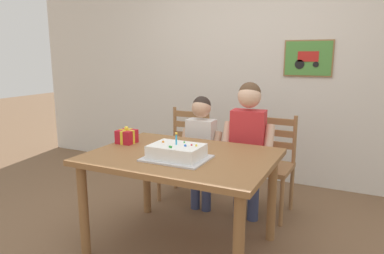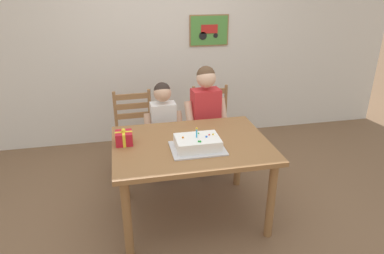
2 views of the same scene
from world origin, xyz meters
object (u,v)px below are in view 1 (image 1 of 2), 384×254
child_older (248,138)px  child_younger (201,142)px  chair_left (185,153)px  dining_table (182,167)px  birthday_cake (177,152)px  gift_box_red_large (127,136)px  chair_right (269,164)px

child_older → child_younger: bearing=180.0°
chair_left → child_younger: child_younger is taller
child_younger → dining_table: bearing=-77.5°
birthday_cake → child_older: child_older is taller
dining_table → birthday_cake: size_ratio=3.03×
child_younger → gift_box_red_large: bearing=-125.1°
birthday_cake → gift_box_red_large: size_ratio=3.01×
gift_box_red_large → chair_left: bearing=81.4°
birthday_cake → child_younger: size_ratio=0.40×
chair_right → child_younger: size_ratio=0.84×
dining_table → gift_box_red_large: 0.59m
gift_box_red_large → birthday_cake: bearing=-20.7°
dining_table → chair_right: (0.44, 0.92, -0.18)m
dining_table → child_younger: child_younger is taller
gift_box_red_large → child_older: 1.04m
gift_box_red_large → chair_right: (1.00, 0.82, -0.34)m
birthday_cake → child_younger: (-0.18, 0.81, -0.13)m
dining_table → child_younger: size_ratio=1.22×
chair_left → birthday_cake: bearing=-66.1°
child_older → child_younger: 0.46m
gift_box_red_large → chair_left: chair_left is taller
dining_table → child_younger: (-0.15, 0.68, 0.02)m
gift_box_red_large → child_younger: 0.73m
chair_right → child_younger: bearing=-157.9°
dining_table → chair_left: (-0.44, 0.92, -0.18)m
chair_left → dining_table: bearing=-64.6°
chair_left → child_older: bearing=-18.0°
gift_box_red_large → child_older: (0.86, 0.58, -0.05)m
chair_left → child_older: 0.83m
child_older → gift_box_red_large: bearing=-145.8°
gift_box_red_large → chair_right: chair_right is taller
birthday_cake → child_older: 0.85m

